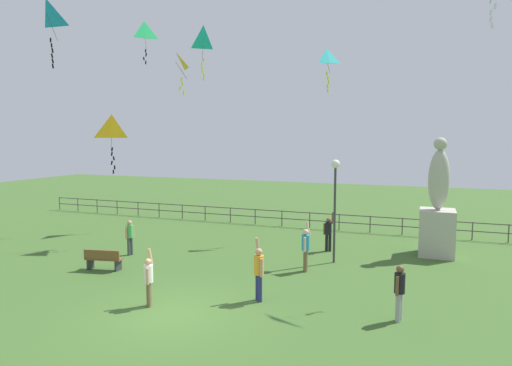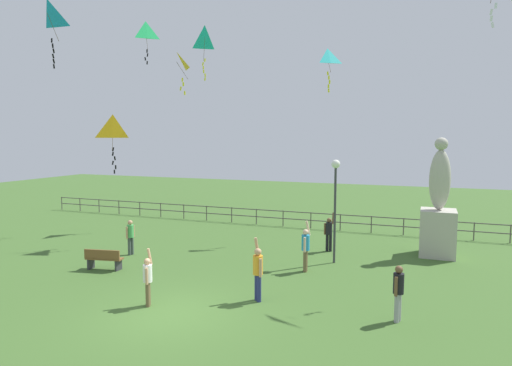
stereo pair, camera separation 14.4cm
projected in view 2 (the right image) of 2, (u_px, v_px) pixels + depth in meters
ground_plane at (170, 314)px, 13.43m from camera, size 80.00×80.00×0.00m
statue_monument at (438, 216)px, 19.90m from camera, size 1.50×1.50×5.29m
lamppost at (335, 188)px, 18.65m from camera, size 0.36×0.36×4.37m
park_bench at (104, 259)px, 17.88m from camera, size 1.55×0.69×0.85m
person_1 at (258, 270)px, 14.44m from camera, size 0.41×0.50×2.05m
person_2 at (329, 232)px, 20.77m from camera, size 0.48×0.30×1.85m
person_3 at (398, 290)px, 12.81m from camera, size 0.31×0.48×1.65m
person_4 at (148, 278)px, 14.01m from camera, size 0.28×0.48×1.80m
person_5 at (130, 235)px, 20.16m from camera, size 0.29×0.47×1.59m
person_6 at (306, 247)px, 17.63m from camera, size 0.31×0.53×1.99m
kite_0 at (113, 128)px, 21.96m from camera, size 1.18×0.81×2.89m
kite_1 at (177, 63)px, 22.45m from camera, size 0.96×0.99×2.06m
kite_2 at (48, 16)px, 18.99m from camera, size 0.95×0.98×2.80m
kite_3 at (327, 59)px, 23.39m from camera, size 1.01×0.91×2.25m
kite_4 at (205, 39)px, 26.20m from camera, size 1.16×1.11×3.08m
kite_6 at (146, 33)px, 25.92m from camera, size 1.15×1.13×2.44m
waterfront_railing at (294, 217)px, 26.45m from camera, size 36.01×0.06×0.95m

